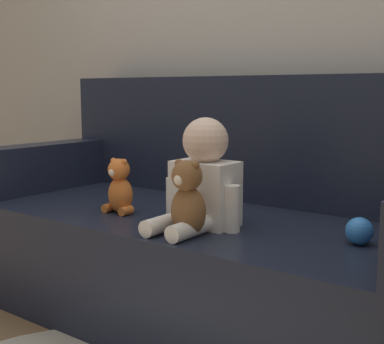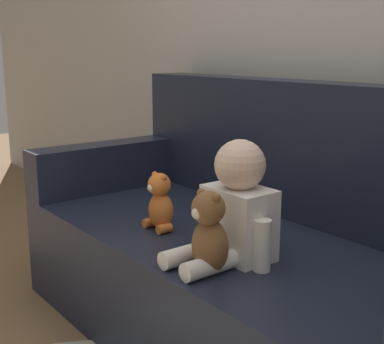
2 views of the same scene
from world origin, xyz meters
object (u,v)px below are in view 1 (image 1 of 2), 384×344
plush_toy_side (120,187)px  toy_ball (359,231)px  couch (211,236)px  teddy_bear_brown (188,199)px  person_baby (203,181)px

plush_toy_side → toy_ball: plush_toy_side is taller
couch → teddy_bear_brown: size_ratio=7.66×
teddy_bear_brown → plush_toy_side: bearing=165.1°
plush_toy_side → toy_ball: (0.93, 0.14, -0.06)m
teddy_bear_brown → toy_ball: size_ratio=2.95×
person_baby → toy_ball: (0.54, 0.11, -0.12)m
person_baby → teddy_bear_brown: person_baby is taller
toy_ball → teddy_bear_brown: bearing=-153.0°
plush_toy_side → teddy_bear_brown: bearing=-14.9°
teddy_bear_brown → plush_toy_side: teddy_bear_brown is taller
couch → plush_toy_side: couch is taller
toy_ball → plush_toy_side: bearing=-171.5°
couch → plush_toy_side: size_ratio=9.05×
couch → person_baby: size_ratio=5.09×
person_baby → toy_ball: bearing=11.4°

